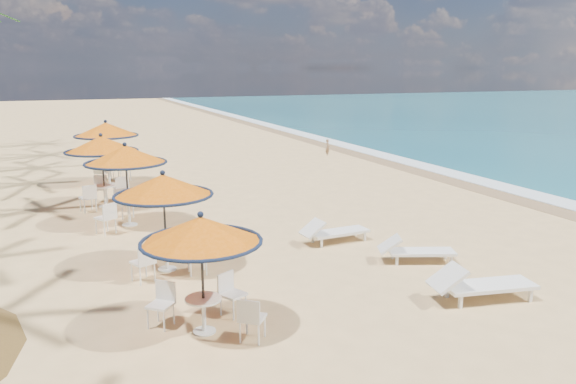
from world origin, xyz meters
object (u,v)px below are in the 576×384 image
lounger_far (333,231)px  station_4 (107,137)px  station_1 (164,195)px  lounger_mid (414,250)px  station_0 (203,244)px  lounger_near (479,284)px  station_2 (124,162)px  station_3 (102,153)px

lounger_far → station_4: bearing=111.2°
station_1 → lounger_mid: 6.03m
station_0 → lounger_near: 5.59m
station_1 → station_0: bearing=-88.8°
station_2 → station_1: bearing=-85.0°
station_2 → station_4: size_ratio=0.96×
station_4 → station_1: bearing=-88.4°
station_2 → lounger_mid: (5.98, -5.97, -1.59)m
station_1 → station_4: station_4 is taller
lounger_near → lounger_far: bearing=112.5°
lounger_mid → lounger_far: 2.40m
station_2 → station_4: 6.57m
lounger_near → station_4: bearing=121.5°
station_0 → station_4: bearing=91.5°
station_3 → lounger_mid: 10.88m
lounger_mid → station_3: bearing=147.8°
lounger_near → lounger_mid: size_ratio=1.18×
station_0 → station_1: size_ratio=0.94×
station_1 → lounger_mid: station_1 is taller
station_4 → lounger_near: (5.77, -14.97, -1.54)m
lounger_near → lounger_far: 4.66m
station_2 → station_3: 2.73m
lounger_near → station_1: bearing=153.5°
station_3 → lounger_near: station_3 is taller
station_3 → lounger_near: (6.26, -11.10, -1.46)m
station_4 → station_3: bearing=-97.3°
lounger_far → lounger_mid: bearing=-65.9°
station_0 → station_2: bearing=93.3°
station_4 → lounger_far: (4.80, -10.41, -1.58)m
lounger_far → station_2: bearing=138.2°
station_0 → station_2: 7.66m
station_0 → lounger_far: bearing=40.6°
station_3 → lounger_mid: (6.41, -8.67, -1.52)m
station_0 → lounger_near: (5.39, -0.76, -1.25)m
station_2 → lounger_mid: 8.60m
station_4 → lounger_near: bearing=-68.9°
station_2 → lounger_mid: station_2 is taller
station_0 → station_2: (-0.45, 7.64, 0.28)m
station_3 → lounger_near: 12.83m
station_1 → station_3: (-0.80, 6.99, 0.03)m
station_3 → station_4: size_ratio=0.96×
station_2 → lounger_near: (5.84, -8.40, -1.53)m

